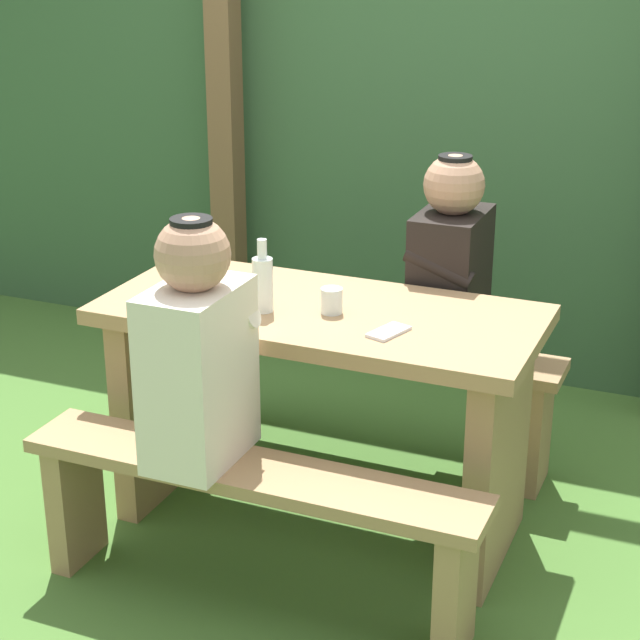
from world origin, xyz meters
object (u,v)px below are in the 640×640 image
Objects in this scene: person_white_shirt at (197,351)px; cell_phone at (388,332)px; bench_far at (374,374)px; person_black_coat at (450,265)px; bottle_left at (263,282)px; picnic_table at (320,380)px; bench_near at (251,507)px; drinking_glass at (332,301)px.

person_white_shirt is 5.14× the size of cell_phone.
bench_far is 0.54m from person_black_coat.
bench_far is 0.83m from bottle_left.
person_black_coat is 5.14× the size of cell_phone.
picnic_table is 1.00× the size of bench_near.
picnic_table is 0.64m from person_black_coat.
bench_near is 1.16m from person_black_coat.
bench_far is 5.98× the size of bottle_left.
bottle_left is at bearing -166.33° from cell_phone.
cell_phone is (0.43, -0.03, -0.09)m from bottle_left.
person_white_shirt is 0.42m from bottle_left.
person_black_coat reaches higher than bench_near.
person_white_shirt reaches higher than drinking_glass.
bench_near is at bearing -1.22° from person_white_shirt.
person_black_coat is (0.28, 1.03, 0.47)m from bench_near.
cell_phone reaches higher than picnic_table.
bottle_left is at bearing -103.84° from bench_far.
picnic_table is at bearing 172.60° from cell_phone.
bench_near is 1.95× the size of person_white_shirt.
cell_phone is (0.22, -0.10, -0.04)m from drinking_glass.
bench_near is 1.03m from bench_far.
bench_far is 17.37× the size of drinking_glass.
person_black_coat reaches higher than drinking_glass.
bench_near is 1.00× the size of bench_far.
bottle_left is (-0.43, -0.61, 0.07)m from person_black_coat.
picnic_table is 5.98× the size of bottle_left.
bench_near is 10.00× the size of cell_phone.
person_white_shirt is 0.53m from drinking_glass.
cell_phone is at bearing -24.82° from picnic_table.
bench_far is at bearing 90.00° from bench_near.
person_white_shirt is 3.07× the size of bottle_left.
bottle_left reaches higher than drinking_glass.
bench_far is 1.14m from person_white_shirt.
person_black_coat reaches higher than bottle_left.
picnic_table is 1.95× the size of person_black_coat.
cell_phone reaches higher than bench_far.
bench_near is 0.69m from drinking_glass.
bottle_left is at bearing 109.96° from bench_near.
bottle_left is (-0.15, -0.10, 0.35)m from picnic_table.
cell_phone is (0.27, -0.13, 0.26)m from picnic_table.
drinking_glass is 0.24m from cell_phone.
bottle_left is at bearing -124.90° from person_black_coat.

